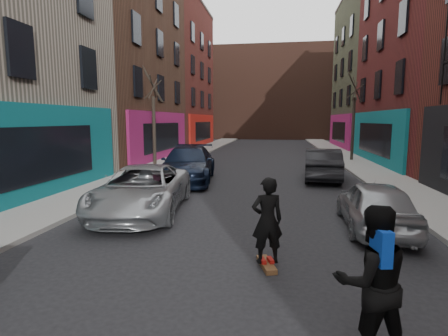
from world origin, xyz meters
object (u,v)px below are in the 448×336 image
(skateboard, at_px, (266,264))
(tree_left_far, at_px, (154,112))
(parked_right_far, at_px, (375,205))
(skateboarder, at_px, (267,220))
(tree_right_far, at_px, (354,111))
(parked_right_end, at_px, (322,164))
(parked_left_far, at_px, (142,190))
(parked_left_end, at_px, (188,164))
(pedestrian, at_px, (371,281))

(skateboard, bearing_deg, tree_left_far, 101.12)
(parked_right_far, height_order, skateboarder, skateboarder)
(tree_right_far, distance_m, parked_right_end, 9.12)
(parked_left_far, xyz_separation_m, skateboarder, (4.04, -3.59, 0.22))
(skateboard, bearing_deg, parked_left_end, 96.16)
(tree_left_far, bearing_deg, parked_left_far, -72.32)
(parked_left_far, relative_size, skateboard, 6.69)
(tree_left_far, distance_m, parked_right_far, 14.35)
(tree_right_far, xyz_separation_m, skateboard, (-5.36, -19.00, -3.48))
(tree_right_far, distance_m, skateboard, 20.05)
(parked_right_end, distance_m, skateboard, 11.12)
(parked_left_end, bearing_deg, parked_left_far, -97.09)
(tree_right_far, height_order, parked_right_far, tree_right_far)
(parked_left_far, xyz_separation_m, skateboard, (4.04, -3.59, -0.69))
(parked_right_end, bearing_deg, pedestrian, 90.00)
(parked_left_far, relative_size, skateboarder, 3.09)
(parked_right_far, distance_m, skateboarder, 4.02)
(parked_right_end, bearing_deg, skateboarder, 82.09)
(parked_right_far, relative_size, skateboarder, 2.29)
(parked_right_far, relative_size, skateboard, 4.96)
(parked_left_far, bearing_deg, pedestrian, -55.29)
(pedestrian, bearing_deg, parked_right_far, -116.82)
(parked_left_far, distance_m, pedestrian, 8.11)
(parked_right_far, bearing_deg, skateboarder, 48.32)
(skateboarder, distance_m, pedestrian, 2.81)
(tree_left_far, height_order, skateboard, tree_left_far)
(tree_left_far, distance_m, tree_right_far, 13.78)
(parked_right_far, xyz_separation_m, parked_right_end, (-0.42, 7.95, 0.10))
(skateboard, bearing_deg, parked_right_far, 28.90)
(tree_right_far, xyz_separation_m, skateboarder, (-5.36, -19.00, -2.56))
(parked_left_far, relative_size, parked_right_end, 1.14)
(parked_left_far, distance_m, skateboard, 5.45)
(tree_right_far, bearing_deg, skateboard, -105.74)
(tree_right_far, distance_m, pedestrian, 21.99)
(parked_left_end, height_order, skateboard, parked_left_end)
(parked_left_end, relative_size, pedestrian, 2.97)
(tree_left_far, distance_m, skateboarder, 14.98)
(skateboarder, relative_size, pedestrian, 0.90)
(tree_right_far, xyz_separation_m, pedestrian, (-4.01, -21.47, -2.56))
(tree_right_far, xyz_separation_m, parked_left_far, (-9.40, -15.41, -2.79))
(tree_left_far, xyz_separation_m, parked_left_far, (3.00, -9.41, -2.64))
(skateboard, relative_size, pedestrian, 0.41)
(parked_left_far, bearing_deg, tree_right_far, 51.71)
(skateboard, bearing_deg, tree_right_far, 56.94)
(parked_right_far, xyz_separation_m, skateboard, (-2.78, -2.90, -0.63))
(parked_left_far, bearing_deg, skateboard, -48.55)
(tree_left_far, distance_m, parked_right_end, 9.99)
(tree_left_far, distance_m, parked_left_far, 10.22)
(parked_right_far, height_order, pedestrian, pedestrian)
(tree_left_far, xyz_separation_m, parked_right_end, (9.40, -2.16, -2.61))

